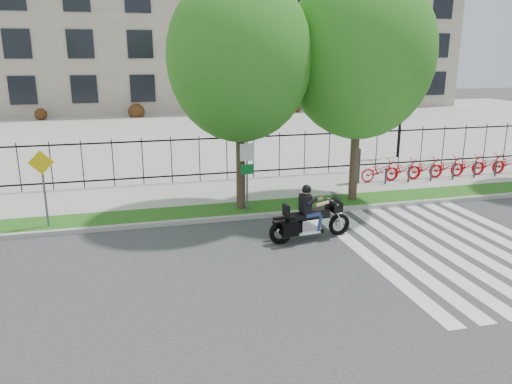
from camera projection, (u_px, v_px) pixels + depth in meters
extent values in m
plane|color=#313134|center=(295.00, 265.00, 13.51)|extent=(120.00, 120.00, 0.00)
cube|color=#9B9891|center=(256.00, 216.00, 17.31)|extent=(60.00, 0.20, 0.15)
cube|color=#174812|center=(250.00, 209.00, 18.10)|extent=(60.00, 1.50, 0.15)
cube|color=#9F9B94|center=(236.00, 191.00, 20.43)|extent=(60.00, 3.50, 0.15)
cube|color=#9F9B94|center=(185.00, 130.00, 36.80)|extent=(80.00, 34.00, 0.10)
cube|color=gray|center=(159.00, 10.00, 52.78)|extent=(60.00, 20.00, 20.00)
cylinder|color=black|center=(400.00, 122.00, 26.59)|extent=(0.14, 0.14, 4.00)
cylinder|color=black|center=(403.00, 86.00, 26.08)|extent=(0.06, 0.70, 0.70)
sphere|color=white|center=(397.00, 84.00, 25.97)|extent=(0.36, 0.36, 0.36)
sphere|color=white|center=(409.00, 84.00, 26.14)|extent=(0.36, 0.36, 0.36)
cylinder|color=#3B2D20|center=(241.00, 157.00, 17.49)|extent=(0.32, 0.32, 3.76)
ellipsoid|color=#1A5F15|center=(240.00, 58.00, 16.59)|extent=(4.89, 4.89, 5.63)
cylinder|color=#3B2D20|center=(355.00, 150.00, 18.55)|extent=(0.32, 0.32, 3.79)
ellipsoid|color=#1A5F15|center=(360.00, 53.00, 17.62)|extent=(5.29, 5.29, 6.08)
cube|color=#2D2D33|center=(355.00, 166.00, 21.24)|extent=(0.35, 0.25, 1.50)
imported|color=red|center=(380.00, 171.00, 21.60)|extent=(1.77, 0.62, 0.93)
cylinder|color=#2D2D33|center=(386.00, 176.00, 21.17)|extent=(0.08, 0.08, 0.70)
imported|color=red|center=(403.00, 169.00, 21.87)|extent=(1.77, 0.62, 0.93)
cylinder|color=#2D2D33|center=(409.00, 174.00, 21.44)|extent=(0.08, 0.08, 0.70)
imported|color=red|center=(425.00, 168.00, 22.14)|extent=(1.77, 0.62, 0.93)
cylinder|color=#2D2D33|center=(431.00, 173.00, 21.70)|extent=(0.08, 0.08, 0.70)
imported|color=red|center=(447.00, 167.00, 22.41)|extent=(1.77, 0.62, 0.93)
cylinder|color=#2D2D33|center=(453.00, 172.00, 21.97)|extent=(0.08, 0.08, 0.70)
imported|color=red|center=(468.00, 165.00, 22.68)|extent=(1.77, 0.62, 0.93)
cylinder|color=#2D2D33|center=(475.00, 170.00, 22.24)|extent=(0.08, 0.08, 0.70)
imported|color=red|center=(488.00, 164.00, 22.94)|extent=(1.77, 0.62, 0.93)
cylinder|color=#2D2D33|center=(496.00, 169.00, 22.51)|extent=(0.08, 0.08, 0.70)
imported|color=red|center=(509.00, 163.00, 23.21)|extent=(1.77, 0.62, 0.93)
cylinder|color=#59595B|center=(247.00, 176.00, 17.37)|extent=(0.07, 0.07, 2.50)
cube|color=white|center=(247.00, 152.00, 17.11)|extent=(0.50, 0.03, 0.60)
cube|color=#0C6626|center=(247.00, 169.00, 17.27)|extent=(0.45, 0.03, 0.35)
cylinder|color=#59595B|center=(44.00, 190.00, 15.78)|extent=(0.07, 0.07, 2.40)
cube|color=yellow|center=(41.00, 163.00, 15.50)|extent=(0.78, 0.03, 0.78)
torus|color=black|center=(339.00, 224.00, 15.61)|extent=(0.73, 0.21, 0.72)
torus|color=black|center=(281.00, 232.00, 14.93)|extent=(0.78, 0.24, 0.76)
cube|color=black|center=(334.00, 206.00, 15.37)|extent=(0.37, 0.61, 0.31)
cube|color=#26262B|center=(337.00, 198.00, 15.33)|extent=(0.21, 0.54, 0.32)
cube|color=silver|center=(309.00, 225.00, 15.23)|extent=(0.66, 0.42, 0.42)
cube|color=black|center=(319.00, 213.00, 15.24)|extent=(0.61, 0.42, 0.27)
cube|color=black|center=(299.00, 216.00, 15.01)|extent=(0.77, 0.45, 0.15)
cube|color=black|center=(286.00, 210.00, 14.81)|extent=(0.14, 0.36, 0.36)
cube|color=black|center=(290.00, 230.00, 14.66)|extent=(0.54, 0.22, 0.42)
cube|color=black|center=(282.00, 223.00, 15.23)|extent=(0.54, 0.22, 0.42)
cube|color=black|center=(305.00, 203.00, 14.98)|extent=(0.29, 0.44, 0.54)
sphere|color=tan|center=(307.00, 191.00, 14.89)|extent=(0.24, 0.24, 0.24)
sphere|color=black|center=(307.00, 189.00, 14.88)|extent=(0.28, 0.28, 0.28)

